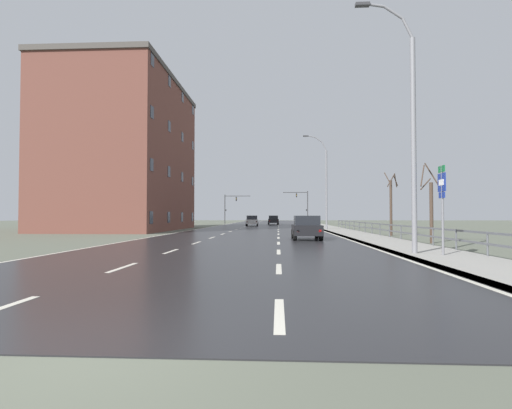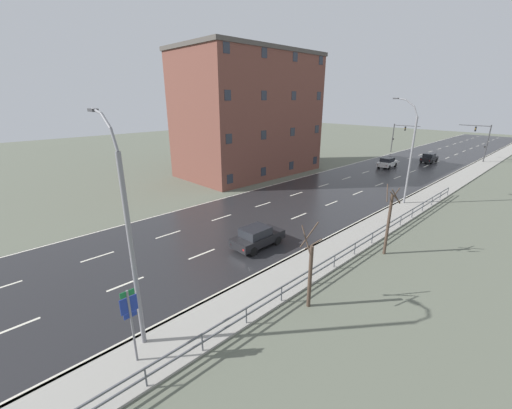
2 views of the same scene
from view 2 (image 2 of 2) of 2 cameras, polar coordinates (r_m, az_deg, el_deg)
ground_plane at (r=46.36m, az=20.25°, el=4.47°), size 160.00×160.00×0.12m
road_asphalt_strip at (r=57.21m, az=25.66°, el=6.37°), size 14.00×120.00×0.03m
sidewalk_right at (r=54.95m, az=33.82°, el=4.66°), size 3.00×120.00×0.12m
guardrail at (r=23.97m, az=18.92°, el=-6.25°), size 0.07×38.08×1.00m
street_lamp_foreground at (r=13.67m, az=-21.93°, el=-6.30°), size 2.31×0.24×10.05m
street_lamp_midground at (r=35.00m, az=25.95°, el=8.11°), size 2.62×0.24×10.46m
highway_sign at (r=14.05m, az=-21.65°, el=-18.44°), size 0.09×0.68×3.46m
traffic_signal_right at (r=66.13m, az=35.71°, el=9.75°), size 4.75×0.36×6.24m
traffic_signal_left at (r=69.89m, az=24.23°, el=11.57°), size 4.99×0.36×5.57m
car_far_right at (r=23.13m, az=0.21°, el=-5.82°), size 1.87×4.12×1.57m
car_mid_centre at (r=54.03m, az=22.62°, el=7.02°), size 1.97×4.17×1.57m
car_far_left at (r=61.43m, az=28.78°, el=7.40°), size 1.95×4.16×1.57m
brick_building at (r=45.95m, az=-1.24°, el=15.95°), size 11.47×19.54×16.42m
bare_tree_near at (r=16.62m, az=9.70°, el=-11.98°), size 0.98×1.16×4.57m
bare_tree_mid at (r=23.28m, az=22.82°, el=-2.87°), size 1.07×0.99×4.99m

